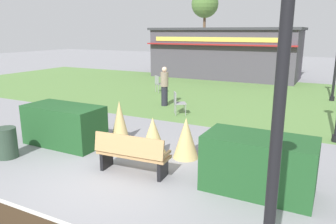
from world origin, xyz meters
TOP-DOWN VIEW (x-y plane):
  - ground_plane at (0.00, 0.00)m, footprint 80.00×80.00m
  - lawn_patch at (0.00, 10.83)m, footprint 36.00×12.00m
  - park_bench at (0.28, 0.52)m, footprint 1.73×0.65m
  - hedge_left at (-2.55, 1.32)m, footprint 2.26×1.10m
  - hedge_right at (2.97, 1.03)m, footprint 2.16×1.10m
  - ornamental_grass_behind_left at (0.20, 1.61)m, footprint 0.75×0.75m
  - ornamental_grass_behind_right at (-1.33, 2.31)m, footprint 0.56×0.56m
  - ornamental_grass_behind_center at (0.95, 1.98)m, footprint 0.65×0.65m
  - lamppost_near at (3.71, -2.00)m, footprint 0.36×0.36m
  - trash_bin at (-3.12, -0.12)m, footprint 0.52×0.52m
  - food_kiosk at (-2.87, 16.90)m, footprint 10.06×4.27m
  - cafe_chair_center at (-1.16, 5.88)m, footprint 0.61×0.61m
  - cafe_chair_north at (-4.11, 9.65)m, footprint 0.62×0.62m
  - person_strolling at (-2.36, 7.03)m, footprint 0.34×0.34m
  - parked_car_west_slot at (-5.74, 23.24)m, footprint 4.35×2.35m
  - parked_car_center_slot at (-0.79, 23.24)m, footprint 4.26×2.18m
  - tree_right_bg at (-8.78, 28.01)m, footprint 2.80×2.80m

SIDE VIEW (x-z plane):
  - ground_plane at x=0.00m, z-range 0.00..0.00m
  - lawn_patch at x=0.00m, z-range 0.00..0.01m
  - trash_bin at x=-3.12m, z-range 0.00..0.79m
  - park_bench at x=0.28m, z-range 0.01..0.96m
  - cafe_chair_center at x=-1.16m, z-range 0.08..0.97m
  - cafe_chair_north at x=-4.11m, z-range 0.08..0.97m
  - ornamental_grass_behind_left at x=0.20m, z-range 0.00..1.06m
  - ornamental_grass_behind_center at x=0.95m, z-range 0.00..1.06m
  - hedge_left at x=-2.55m, z-range 0.00..1.13m
  - hedge_right at x=2.97m, z-range 0.00..1.15m
  - ornamental_grass_behind_right at x=-1.33m, z-range 0.00..1.21m
  - parked_car_west_slot at x=-5.74m, z-range 0.04..1.24m
  - parked_car_center_slot at x=-0.79m, z-range 0.04..1.24m
  - person_strolling at x=-2.36m, z-range 0.02..1.71m
  - food_kiosk at x=-2.87m, z-range 0.01..3.40m
  - lamppost_near at x=3.71m, z-range 0.52..4.39m
  - tree_right_bg at x=-8.78m, z-range 2.19..9.49m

